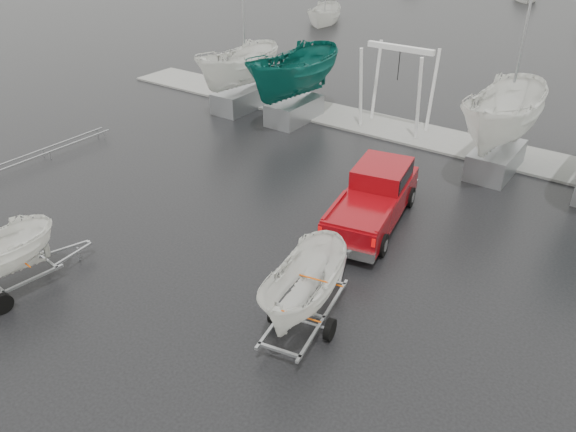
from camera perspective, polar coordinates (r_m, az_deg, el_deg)
The scene contains 11 objects.
ground_plane at distance 20.14m, azimuth -11.30°, elevation -1.18°, with size 120.00×120.00×0.00m, color black.
dock at distance 29.55m, azimuth 7.02°, elevation 9.62°, with size 30.00×3.00×0.12m, color gray.
pickup_truck at distance 20.04m, azimuth 8.86°, elevation 2.12°, with size 2.93×5.91×1.88m.
trailer_hitched at distance 14.07m, azimuth 1.85°, elevation -3.24°, with size 1.88×3.76×4.63m.
boat_hoist at distance 27.90m, azimuth 11.09°, elevation 13.73°, with size 3.30×2.18×4.12m.
keelboat_0 at distance 30.24m, azimuth -5.08°, elevation 17.18°, with size 2.26×3.20×10.43m.
keelboat_1 at distance 28.27m, azimuth 0.71°, elevation 17.42°, with size 2.56×3.20×7.91m.
keelboat_2 at distance 23.94m, azimuth 21.83°, elevation 13.00°, with size 2.56×3.20×10.73m.
mast_rack_0 at distance 27.15m, azimuth -23.39°, elevation 6.12°, with size 0.56×6.50×0.06m.
moored_boat_0 at distance 53.87m, azimuth 3.74°, elevation 19.00°, with size 3.23×3.27×11.34m.
moored_boat_1 at distance 71.07m, azimuth 22.87°, elevation 19.58°, with size 3.11×3.15×11.22m.
Camera 1 is at (12.97, -11.52, 10.23)m, focal length 35.00 mm.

